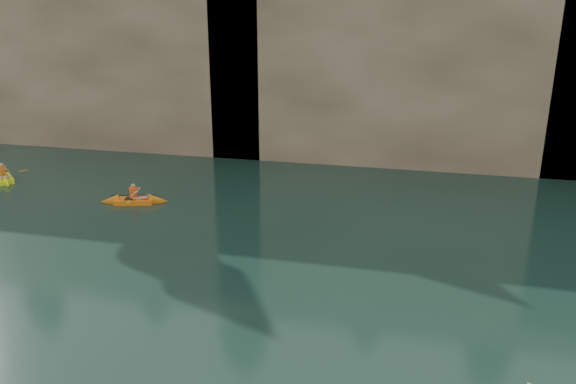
# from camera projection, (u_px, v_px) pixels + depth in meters

# --- Properties ---
(cliff) EXTENTS (70.00, 16.00, 12.00)m
(cliff) POSITION_uv_depth(u_px,v_px,m) (390.00, 52.00, 38.83)
(cliff) COLOR tan
(cliff) RESTS_ON ground
(cliff_slab_west) EXTENTS (26.00, 2.40, 10.56)m
(cliff_slab_west) POSITION_uv_depth(u_px,v_px,m) (73.00, 66.00, 36.72)
(cliff_slab_west) COLOR tan
(cliff_slab_west) RESTS_ON ground
(cliff_slab_center) EXTENTS (24.00, 2.40, 11.40)m
(cliff_slab_center) POSITION_uv_depth(u_px,v_px,m) (417.00, 67.00, 31.64)
(cliff_slab_center) COLOR tan
(cliff_slab_center) RESTS_ON ground
(sea_cave_west) EXTENTS (4.50, 1.00, 4.00)m
(sea_cave_west) POSITION_uv_depth(u_px,v_px,m) (100.00, 118.00, 36.70)
(sea_cave_west) COLOR black
(sea_cave_west) RESTS_ON ground
(sea_cave_center) EXTENTS (3.50, 1.00, 3.20)m
(sea_cave_center) POSITION_uv_depth(u_px,v_px,m) (309.00, 135.00, 33.68)
(sea_cave_center) COLOR black
(sea_cave_center) RESTS_ON ground
(sea_cave_east) EXTENTS (5.00, 1.00, 4.50)m
(sea_cave_east) POSITION_uv_depth(u_px,v_px,m) (563.00, 137.00, 30.33)
(sea_cave_east) COLOR black
(sea_cave_east) RESTS_ON ground
(kayaker_orange) EXTENTS (3.27, 2.33, 1.21)m
(kayaker_orange) POSITION_uv_depth(u_px,v_px,m) (134.00, 200.00, 26.77)
(kayaker_orange) COLOR orange
(kayaker_orange) RESTS_ON ground
(kayaker_yellow) EXTENTS (2.78, 2.59, 1.25)m
(kayaker_yellow) POSITION_uv_depth(u_px,v_px,m) (4.00, 178.00, 30.21)
(kayaker_yellow) COLOR #FFFE15
(kayaker_yellow) RESTS_ON ground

